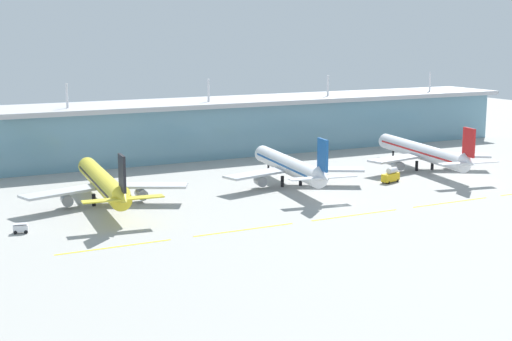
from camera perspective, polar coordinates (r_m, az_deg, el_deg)
ground_plane at (r=217.58m, az=6.54°, el=-2.67°), size 600.00×600.00×0.00m
terminal_building at (r=303.94m, az=-4.05°, el=3.32°), size 288.00×34.00×31.27m
airliner_near_middle at (r=221.00m, az=-11.62°, el=-0.90°), size 48.59×65.21×18.90m
airliner_center at (r=243.18m, az=2.62°, el=0.34°), size 48.34×60.87×18.90m
airliner_far_middle at (r=277.61m, az=12.68°, el=1.38°), size 48.09×66.94×18.90m
taxiway_stripe_west at (r=178.07m, az=-10.80°, el=-5.79°), size 28.00×0.70×0.04m
taxiway_stripe_mid_west at (r=189.85m, az=-0.89°, el=-4.57°), size 28.00×0.70×0.04m
taxiway_stripe_centre at (r=206.62m, az=7.62°, el=-3.41°), size 28.00×0.70×0.04m
taxiway_stripe_mid_east at (r=227.27m, az=14.70°, el=-2.38°), size 28.00×0.70×0.04m
baggage_cart at (r=195.65m, az=-17.59°, el=-4.24°), size 3.94×2.77×2.48m
fuel_truck at (r=252.72m, az=10.30°, el=-0.39°), size 7.65×4.72×4.95m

